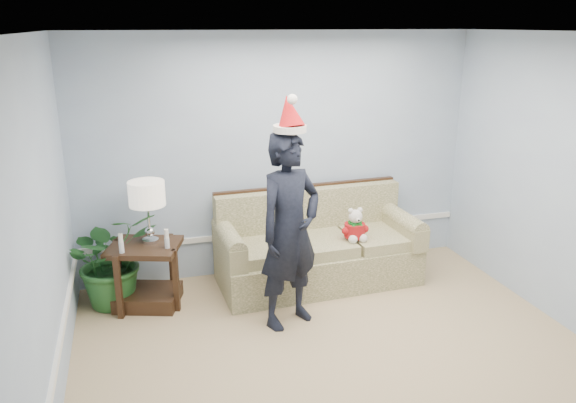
{
  "coord_description": "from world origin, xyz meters",
  "views": [
    {
      "loc": [
        -1.61,
        -3.42,
        2.76
      ],
      "look_at": [
        -0.17,
        1.55,
        1.12
      ],
      "focal_mm": 35.0,
      "sensor_mm": 36.0,
      "label": 1
    }
  ],
  "objects_px": {
    "table_lamp": "(147,196)",
    "man": "(290,231)",
    "side_table": "(147,281)",
    "houseplant": "(112,259)",
    "teddy_bear": "(355,228)",
    "sofa": "(316,250)"
  },
  "relations": [
    {
      "from": "sofa",
      "to": "teddy_bear",
      "type": "height_order",
      "value": "sofa"
    },
    {
      "from": "side_table",
      "to": "man",
      "type": "xyz_separation_m",
      "value": [
        1.3,
        -0.74,
        0.68
      ]
    },
    {
      "from": "sofa",
      "to": "houseplant",
      "type": "relative_size",
      "value": 2.22
    },
    {
      "from": "sofa",
      "to": "side_table",
      "type": "height_order",
      "value": "sofa"
    },
    {
      "from": "houseplant",
      "to": "man",
      "type": "xyz_separation_m",
      "value": [
        1.62,
        -0.86,
        0.44
      ]
    },
    {
      "from": "table_lamp",
      "to": "teddy_bear",
      "type": "height_order",
      "value": "table_lamp"
    },
    {
      "from": "table_lamp",
      "to": "man",
      "type": "height_order",
      "value": "man"
    },
    {
      "from": "table_lamp",
      "to": "houseplant",
      "type": "relative_size",
      "value": 0.64
    },
    {
      "from": "sofa",
      "to": "man",
      "type": "xyz_separation_m",
      "value": [
        -0.55,
        -0.82,
        0.57
      ]
    },
    {
      "from": "sofa",
      "to": "houseplant",
      "type": "height_order",
      "value": "sofa"
    },
    {
      "from": "sofa",
      "to": "man",
      "type": "distance_m",
      "value": 1.14
    },
    {
      "from": "man",
      "to": "teddy_bear",
      "type": "relative_size",
      "value": 5.1
    },
    {
      "from": "man",
      "to": "teddy_bear",
      "type": "xyz_separation_m",
      "value": [
        0.9,
        0.57,
        -0.27
      ]
    },
    {
      "from": "side_table",
      "to": "teddy_bear",
      "type": "xyz_separation_m",
      "value": [
        2.2,
        -0.17,
        0.41
      ]
    },
    {
      "from": "man",
      "to": "teddy_bear",
      "type": "distance_m",
      "value": 1.1
    },
    {
      "from": "side_table",
      "to": "houseplant",
      "type": "relative_size",
      "value": 0.83
    },
    {
      "from": "sofa",
      "to": "teddy_bear",
      "type": "distance_m",
      "value": 0.53
    },
    {
      "from": "sofa",
      "to": "table_lamp",
      "type": "distance_m",
      "value": 1.95
    },
    {
      "from": "table_lamp",
      "to": "man",
      "type": "xyz_separation_m",
      "value": [
        1.23,
        -0.79,
        -0.21
      ]
    },
    {
      "from": "houseplant",
      "to": "table_lamp",
      "type": "bearing_deg",
      "value": -9.72
    },
    {
      "from": "side_table",
      "to": "sofa",
      "type": "bearing_deg",
      "value": 2.46
    },
    {
      "from": "side_table",
      "to": "table_lamp",
      "type": "bearing_deg",
      "value": 39.84
    }
  ]
}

